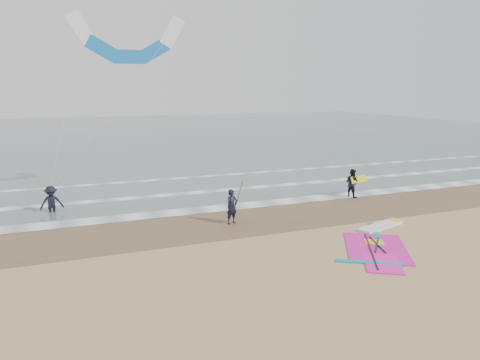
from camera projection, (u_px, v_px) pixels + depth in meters
name	position (u px, v px, depth m)	size (l,w,h in m)	color
ground	(335.00, 261.00, 15.78)	(120.00, 120.00, 0.00)	tan
sea_water	(144.00, 134.00, 59.69)	(120.00, 80.00, 0.02)	#47605E
wet_sand_band	(268.00, 216.00, 21.27)	(120.00, 5.00, 0.01)	brown
foam_waterline	(237.00, 195.00, 25.32)	(120.00, 9.15, 0.02)	white
windsurf_rig	(379.00, 241.00, 17.69)	(5.63, 5.33, 0.14)	white
person_standing	(232.00, 207.00, 19.98)	(0.60, 0.40, 1.65)	black
person_walking	(352.00, 183.00, 24.90)	(0.81, 0.63, 1.67)	black
person_wading	(51.00, 196.00, 21.67)	(1.14, 0.65, 1.76)	black
held_pole	(238.00, 198.00, 20.00)	(0.17, 0.86, 1.82)	black
carried_kiteboard	(359.00, 179.00, 24.90)	(1.30, 0.51, 0.39)	yellow
surf_kite	(128.00, 44.00, 23.46)	(7.69, 2.12, 9.10)	white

